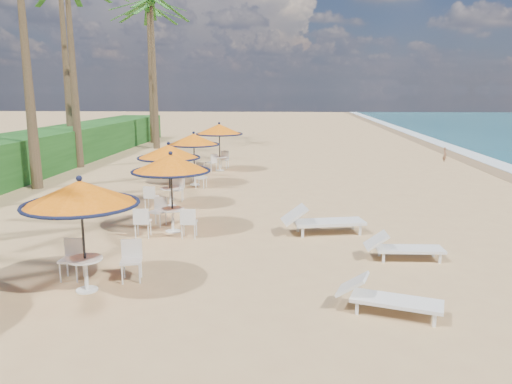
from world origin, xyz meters
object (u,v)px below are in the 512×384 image
station_3 (194,146)px  lounger_near (385,297)px  station_4 (219,134)px  station_2 (168,157)px  lounger_mid (401,247)px  lounger_far (320,220)px  station_1 (170,173)px  station_0 (83,203)px

station_3 → lounger_near: size_ratio=1.16×
station_4 → station_2: bearing=-94.5°
lounger_mid → lounger_far: bearing=129.1°
station_4 → lounger_near: 16.13m
station_1 → lounger_near: bearing=-44.1°
station_1 → station_4: 10.54m
station_3 → lounger_far: bearing=-55.1°
station_3 → station_4: 3.75m
station_0 → station_2: (-0.12, 7.05, -0.08)m
station_4 → lounger_far: 11.34m
lounger_near → lounger_far: size_ratio=0.81×
station_0 → lounger_mid: bearing=18.9°
lounger_mid → lounger_far: 2.60m
station_2 → station_3: (0.09, 3.81, -0.05)m
station_0 → station_4: size_ratio=0.97×
station_0 → station_1: 4.10m
station_1 → lounger_mid: bearing=-18.0°
station_1 → lounger_mid: station_1 is taller
lounger_far → lounger_mid: bearing=-61.0°
station_3 → lounger_near: (5.54, -11.53, -1.29)m
station_0 → station_1: station_0 is taller
station_0 → lounger_near: (5.51, -0.67, -1.42)m
station_1 → lounger_far: size_ratio=0.96×
station_2 → lounger_near: bearing=-53.9°
station_2 → lounger_far: 5.75m
station_0 → lounger_far: station_0 is taller
station_0 → station_1: (0.66, 4.04, -0.10)m
station_3 → lounger_near: station_3 is taller
station_3 → lounger_mid: station_3 is taller
lounger_mid → lounger_far: size_ratio=0.77×
station_2 → station_4: size_ratio=0.93×
station_3 → station_4: size_ratio=0.94×
station_1 → station_0: bearing=-99.2°
lounger_far → station_0: bearing=-150.6°
station_0 → lounger_mid: station_0 is taller
station_0 → station_3: station_0 is taller
station_2 → station_4: bearing=85.5°
station_3 → station_1: bearing=-84.3°
station_3 → lounger_mid: bearing=-53.6°
station_1 → station_4: bearing=91.0°
station_4 → lounger_mid: (5.91, -12.40, -1.47)m
lounger_near → lounger_far: bearing=117.3°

